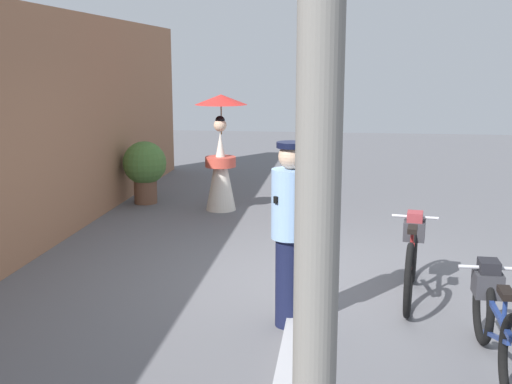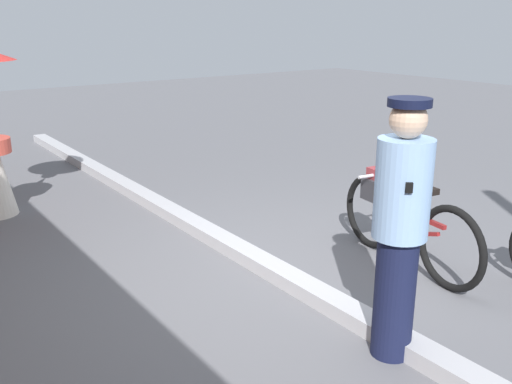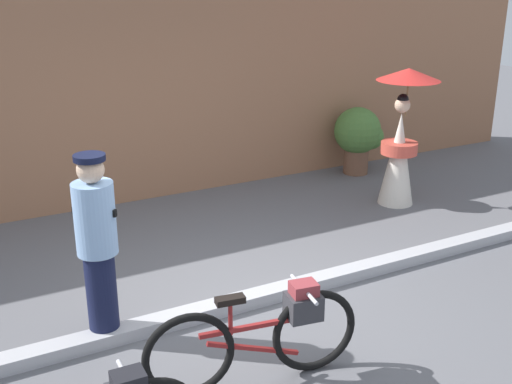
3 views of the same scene
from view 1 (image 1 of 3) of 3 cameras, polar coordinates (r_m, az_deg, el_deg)
ground_plane at (r=7.05m, az=4.47°, el=-7.92°), size 30.00×30.00×0.00m
sidewalk_curb at (r=7.04m, az=4.48°, el=-7.45°), size 14.00×0.20×0.12m
bicycle_near_officer at (r=6.69m, az=13.78°, el=-5.53°), size 1.72×0.48×0.80m
bicycle_far_side at (r=5.34m, az=20.58°, el=-10.63°), size 1.77×0.48×0.76m
person_officer at (r=5.64m, az=3.08°, el=-3.41°), size 0.34×0.34×1.67m
person_with_parasol at (r=10.17m, az=-3.17°, el=3.61°), size 0.83×0.83×1.85m
potted_plant_by_door at (r=10.86m, az=-9.82°, el=2.24°), size 0.75×0.73×1.05m
utility_pole at (r=2.42m, az=5.82°, el=12.68°), size 0.18×0.18×4.80m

